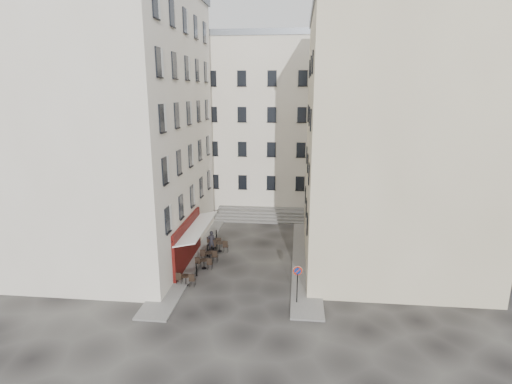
# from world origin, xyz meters

# --- Properties ---
(ground) EXTENTS (90.00, 90.00, 0.00)m
(ground) POSITION_xyz_m (0.00, 0.00, 0.00)
(ground) COLOR black
(ground) RESTS_ON ground
(sidewalk_left) EXTENTS (2.00, 22.00, 0.12)m
(sidewalk_left) POSITION_xyz_m (-4.50, 4.00, 0.06)
(sidewalk_left) COLOR slate
(sidewalk_left) RESTS_ON ground
(sidewalk_right) EXTENTS (2.00, 18.00, 0.12)m
(sidewalk_right) POSITION_xyz_m (4.50, 3.00, 0.06)
(sidewalk_right) COLOR slate
(sidewalk_right) RESTS_ON ground
(building_left) EXTENTS (12.20, 16.20, 20.60)m
(building_left) POSITION_xyz_m (-10.50, 3.00, 10.31)
(building_left) COLOR beige
(building_left) RESTS_ON ground
(building_right) EXTENTS (12.20, 14.20, 18.60)m
(building_right) POSITION_xyz_m (10.50, 3.50, 9.31)
(building_right) COLOR tan
(building_right) RESTS_ON ground
(building_back) EXTENTS (18.20, 10.20, 18.60)m
(building_back) POSITION_xyz_m (-1.00, 19.00, 9.31)
(building_back) COLOR beige
(building_back) RESTS_ON ground
(cafe_storefront) EXTENTS (1.74, 7.30, 3.50)m
(cafe_storefront) POSITION_xyz_m (-4.32, 1.00, 1.88)
(cafe_storefront) COLOR #450F09
(cafe_storefront) RESTS_ON ground
(stone_steps) EXTENTS (9.00, 3.15, 0.80)m
(stone_steps) POSITION_xyz_m (0.00, 12.57, 0.40)
(stone_steps) COLOR #625F5D
(stone_steps) RESTS_ON ground
(bollard_near) EXTENTS (0.12, 0.12, 0.98)m
(bollard_near) POSITION_xyz_m (-3.25, -1.00, 0.53)
(bollard_near) COLOR black
(bollard_near) RESTS_ON ground
(bollard_mid) EXTENTS (0.12, 0.12, 0.98)m
(bollard_mid) POSITION_xyz_m (-3.25, 2.50, 0.53)
(bollard_mid) COLOR black
(bollard_mid) RESTS_ON ground
(bollard_far) EXTENTS (0.12, 0.12, 0.98)m
(bollard_far) POSITION_xyz_m (-3.25, 6.00, 0.53)
(bollard_far) COLOR black
(bollard_far) RESTS_ON ground
(no_parking_sign) EXTENTS (0.57, 0.13, 2.52)m
(no_parking_sign) POSITION_xyz_m (3.87, -4.15, 1.79)
(no_parking_sign) COLOR black
(no_parking_sign) RESTS_ON ground
(bistro_table_a) EXTENTS (1.31, 0.61, 0.92)m
(bistro_table_a) POSITION_xyz_m (-3.60, -2.51, 0.47)
(bistro_table_a) COLOR black
(bistro_table_a) RESTS_ON ground
(bistro_table_b) EXTENTS (1.29, 0.60, 0.91)m
(bistro_table_b) POSITION_xyz_m (-2.99, 0.19, 0.46)
(bistro_table_b) COLOR black
(bistro_table_b) RESTS_ON ground
(bistro_table_c) EXTENTS (1.36, 0.64, 0.96)m
(bistro_table_c) POSITION_xyz_m (-2.88, 1.52, 0.49)
(bistro_table_c) COLOR black
(bistro_table_c) RESTS_ON ground
(bistro_table_d) EXTENTS (1.42, 0.67, 1.00)m
(bistro_table_d) POSITION_xyz_m (-2.46, 3.53, 0.51)
(bistro_table_d) COLOR black
(bistro_table_d) RESTS_ON ground
(bistro_table_e) EXTENTS (1.25, 0.58, 0.88)m
(bistro_table_e) POSITION_xyz_m (-3.11, 4.47, 0.45)
(bistro_table_e) COLOR black
(bistro_table_e) RESTS_ON ground
(pedestrian) EXTENTS (0.75, 0.58, 1.82)m
(pedestrian) POSITION_xyz_m (-3.11, 3.42, 0.91)
(pedestrian) COLOR black
(pedestrian) RESTS_ON ground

